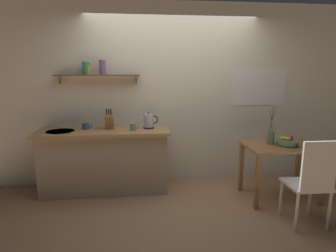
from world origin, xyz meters
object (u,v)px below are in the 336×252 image
dining_chair_near (311,180)px  twig_vase (271,137)px  coffee_mug_spare (133,127)px  dining_table (281,154)px  fruit_bowl (287,142)px  electric_kettle (149,121)px  knife_block (109,121)px  coffee_mug_by_sink (86,126)px

dining_chair_near → twig_vase: (-0.09, 0.78, 0.29)m
coffee_mug_spare → twig_vase: bearing=-10.8°
dining_table → coffee_mug_spare: bearing=168.2°
dining_table → dining_chair_near: bearing=-93.0°
dining_chair_near → fruit_bowl: 0.73m
electric_kettle → knife_block: bearing=177.8°
dining_table → coffee_mug_spare: size_ratio=7.84×
knife_block → fruit_bowl: bearing=-14.3°
fruit_bowl → electric_kettle: electric_kettle is taller
dining_chair_near → knife_block: size_ratio=3.49×
dining_chair_near → twig_vase: bearing=96.7°
coffee_mug_by_sink → dining_chair_near: bearing=-26.5°
knife_block → coffee_mug_by_sink: bearing=178.7°
dining_table → dining_chair_near: 0.73m
dining_table → knife_block: knife_block is taller
coffee_mug_spare → coffee_mug_by_sink: bearing=166.7°
twig_vase → electric_kettle: 1.68m
twig_vase → electric_kettle: (-1.61, 0.48, 0.16)m
twig_vase → knife_block: size_ratio=1.76×
knife_block → dining_table: bearing=-13.7°
dining_chair_near → knife_block: knife_block is taller
fruit_bowl → coffee_mug_by_sink: bearing=167.3°
electric_kettle → coffee_mug_spare: bearing=-150.2°
coffee_mug_spare → fruit_bowl: bearing=-12.5°
dining_table → coffee_mug_by_sink: bearing=167.8°
fruit_bowl → twig_vase: twig_vase is taller
dining_table → dining_chair_near: size_ratio=0.96×
electric_kettle → coffee_mug_spare: electric_kettle is taller
dining_table → electric_kettle: size_ratio=4.04×
twig_vase → fruit_bowl: bearing=-28.6°
dining_chair_near → knife_block: (-2.26, 1.28, 0.46)m
coffee_mug_spare → electric_kettle: bearing=29.8°
fruit_bowl → coffee_mug_spare: 2.07m
knife_block → coffee_mug_spare: 0.37m
fruit_bowl → twig_vase: size_ratio=0.52×
dining_table → knife_block: 2.39m
dining_chair_near → knife_block: bearing=150.4°
knife_block → coffee_mug_by_sink: knife_block is taller
electric_kettle → knife_block: 0.56m
twig_vase → coffee_mug_by_sink: size_ratio=3.83×
fruit_bowl → coffee_mug_spare: bearing=167.5°
fruit_bowl → knife_block: knife_block is taller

